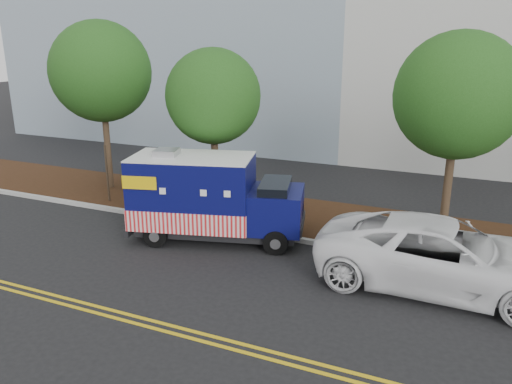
% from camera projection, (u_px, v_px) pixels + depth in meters
% --- Properties ---
extents(ground, '(120.00, 120.00, 0.00)m').
position_uv_depth(ground, '(182.00, 240.00, 16.21)').
color(ground, black).
rests_on(ground, ground).
extents(curb, '(120.00, 0.18, 0.15)m').
position_uv_depth(curb, '(203.00, 224.00, 17.41)').
color(curb, '#9E9E99').
rests_on(curb, ground).
extents(mulch_strip, '(120.00, 4.00, 0.15)m').
position_uv_depth(mulch_strip, '(230.00, 207.00, 19.25)').
color(mulch_strip, black).
rests_on(mulch_strip, ground).
extents(centerline_near, '(120.00, 0.10, 0.01)m').
position_uv_depth(centerline_near, '(86.00, 304.00, 12.31)').
color(centerline_near, gold).
rests_on(centerline_near, ground).
extents(centerline_far, '(120.00, 0.10, 0.01)m').
position_uv_depth(centerline_far, '(79.00, 308.00, 12.09)').
color(centerline_far, gold).
rests_on(centerline_far, ground).
extents(tree_a, '(4.06, 4.06, 7.05)m').
position_uv_depth(tree_a, '(101.00, 72.00, 20.16)').
color(tree_a, '#38281C').
rests_on(tree_a, ground).
extents(tree_b, '(3.37, 3.37, 6.03)m').
position_uv_depth(tree_b, '(213.00, 97.00, 17.52)').
color(tree_b, '#38281C').
rests_on(tree_b, ground).
extents(tree_c, '(3.84, 3.84, 6.56)m').
position_uv_depth(tree_c, '(458.00, 96.00, 14.94)').
color(tree_c, '#38281C').
rests_on(tree_c, ground).
extents(sign_post, '(0.06, 0.06, 2.40)m').
position_uv_depth(sign_post, '(107.00, 175.00, 19.43)').
color(sign_post, '#473828').
rests_on(sign_post, ground).
extents(food_truck, '(5.90, 3.39, 2.94)m').
position_uv_depth(food_truck, '(208.00, 200.00, 15.99)').
color(food_truck, black).
rests_on(food_truck, ground).
extents(white_car, '(6.49, 3.03, 1.80)m').
position_uv_depth(white_car, '(443.00, 255.00, 12.91)').
color(white_car, white).
rests_on(white_car, ground).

